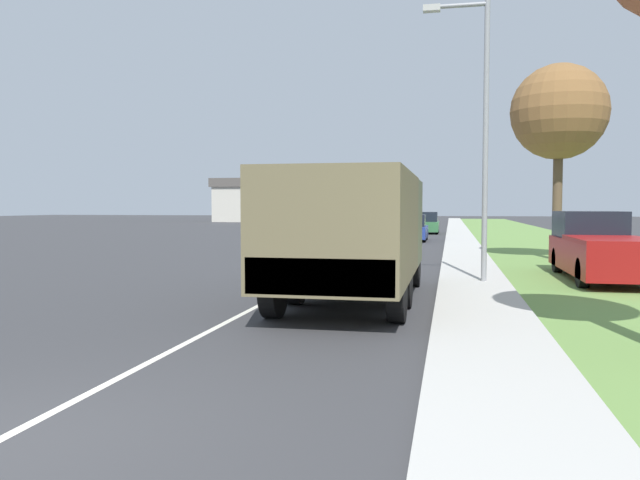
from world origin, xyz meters
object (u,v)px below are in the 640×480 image
at_px(car_third_ahead, 427,224).
at_px(pickup_truck, 599,248).
at_px(military_truck, 355,227).
at_px(car_nearest_ahead, 322,239).
at_px(lamp_post, 478,115).
at_px(car_second_ahead, 411,229).

distance_m(car_third_ahead, pickup_truck, 29.72).
xyz_separation_m(military_truck, pickup_truck, (6.15, 5.32, -0.71)).
xyz_separation_m(car_nearest_ahead, lamp_post, (6.17, -10.14, 3.80)).
xyz_separation_m(car_nearest_ahead, pickup_truck, (9.62, -8.04, 0.28)).
bearing_deg(car_nearest_ahead, lamp_post, -58.69).
bearing_deg(car_nearest_ahead, military_truck, -75.46).
height_order(car_nearest_ahead, car_second_ahead, car_second_ahead).
bearing_deg(car_nearest_ahead, car_third_ahead, 79.95).
height_order(car_second_ahead, pickup_truck, pickup_truck).
relative_size(military_truck, car_second_ahead, 1.73).
relative_size(pickup_truck, lamp_post, 0.79).
relative_size(car_nearest_ahead, lamp_post, 0.59).
bearing_deg(lamp_post, pickup_truck, 31.46).
distance_m(car_third_ahead, lamp_post, 31.56).
xyz_separation_m(car_nearest_ahead, car_third_ahead, (3.74, 21.10, 0.11)).
relative_size(military_truck, lamp_post, 1.07).
relative_size(car_nearest_ahead, pickup_truck, 0.75).
distance_m(military_truck, car_nearest_ahead, 13.83).
bearing_deg(military_truck, lamp_post, 49.87).
height_order(military_truck, car_nearest_ahead, military_truck).
bearing_deg(car_second_ahead, military_truck, -89.31).
relative_size(car_second_ahead, pickup_truck, 0.78).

